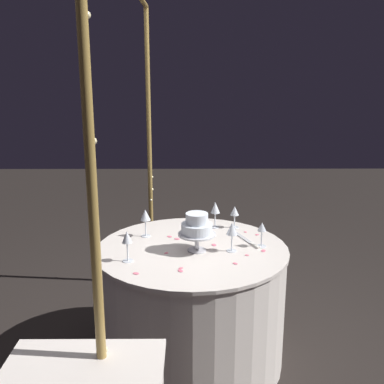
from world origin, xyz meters
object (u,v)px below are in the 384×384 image
decorative_arch (131,124)px  wine_glass_1 (215,209)px  wine_glass_0 (232,230)px  cake_knife (248,241)px  wine_glass_5 (145,216)px  tiered_cake (197,227)px  wine_glass_2 (235,212)px  wine_glass_3 (127,239)px  main_table (192,304)px  wine_glass_4 (262,229)px

decorative_arch → wine_glass_1: size_ratio=12.78×
wine_glass_0 → cake_knife: bearing=-38.0°
wine_glass_5 → tiered_cake: bearing=-127.5°
tiered_cake → wine_glass_2: 0.49m
decorative_arch → cake_knife: size_ratio=8.05×
wine_glass_0 → wine_glass_3: size_ratio=1.01×
decorative_arch → wine_glass_2: bearing=-60.0°
decorative_arch → wine_glass_5: 0.63m
wine_glass_2 → cake_knife: 0.30m
wine_glass_1 → wine_glass_0: bearing=-170.2°
decorative_arch → wine_glass_0: (-0.06, -0.57, -0.60)m
wine_glass_1 → wine_glass_2: 0.13m
wine_glass_0 → wine_glass_2: wine_glass_0 is taller
cake_knife → wine_glass_3: bearing=112.7°
main_table → wine_glass_2: wine_glass_2 is taller
wine_glass_5 → decorative_arch: bearing=167.5°
decorative_arch → wine_glass_1: decorative_arch is taller
main_table → wine_glass_1: size_ratio=6.48×
tiered_cake → wine_glass_2: tiered_cake is taller
decorative_arch → cake_knife: 1.01m
cake_knife → wine_glass_4: bearing=-139.9°
wine_glass_3 → cake_knife: (0.30, -0.71, -0.13)m
wine_glass_2 → wine_glass_3: wine_glass_3 is taller
wine_glass_5 → wine_glass_0: bearing=-115.8°
decorative_arch → cake_knife: (0.09, -0.69, -0.73)m
tiered_cake → wine_glass_5: tiered_cake is taller
wine_glass_1 → cake_knife: (-0.28, -0.19, -0.13)m
wine_glass_2 → wine_glass_4: (-0.35, -0.13, 0.00)m
wine_glass_4 → wine_glass_1: bearing=36.0°
main_table → wine_glass_4: wine_glass_4 is taller
wine_glass_3 → wine_glass_4: bearing=-74.4°
decorative_arch → wine_glass_0: 0.83m
main_table → wine_glass_4: (0.01, -0.42, 0.49)m
wine_glass_5 → cake_knife: (-0.10, -0.64, -0.13)m
tiered_cake → wine_glass_2: bearing=-32.2°
decorative_arch → main_table: 1.16m
wine_glass_3 → wine_glass_4: size_ratio=1.16×
main_table → wine_glass_5: bearing=56.6°
wine_glass_0 → wine_glass_2: 0.43m
wine_glass_3 → wine_glass_4: (0.22, -0.77, -0.02)m
cake_knife → decorative_arch: bearing=97.6°
wine_glass_1 → tiered_cake: bearing=162.8°
wine_glass_0 → wine_glass_1: size_ratio=1.00×
tiered_cake → wine_glass_3: (-0.15, 0.39, -0.01)m
tiered_cake → wine_glass_4: (0.06, -0.39, -0.03)m
wine_glass_3 → wine_glass_0: bearing=-76.2°
main_table → cake_knife: cake_knife is taller
wine_glass_0 → wine_glass_1: bearing=9.8°
main_table → decorative_arch: bearing=90.2°
decorative_arch → wine_glass_2: (0.36, -0.63, -0.63)m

